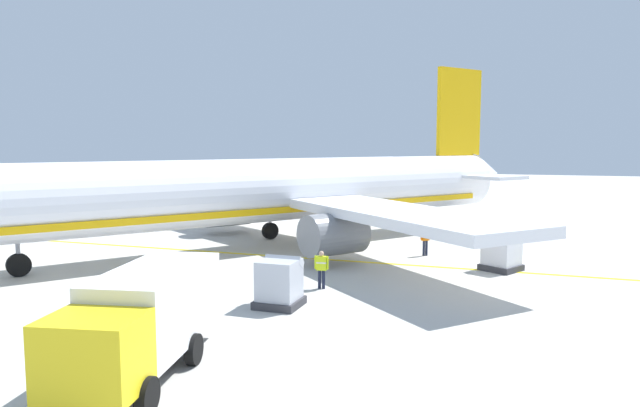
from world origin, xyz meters
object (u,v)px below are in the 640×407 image
(airliner_foreground, at_px, (277,191))
(crew_loader_left, at_px, (425,237))
(cargo_container_near, at_px, (279,283))
(service_truck_baggage, at_px, (143,318))
(cargo_container_mid, at_px, (501,253))
(crew_marshaller, at_px, (322,267))

(airliner_foreground, height_order, crew_loader_left, airliner_foreground)
(cargo_container_near, relative_size, crew_loader_left, 1.12)
(airliner_foreground, xyz_separation_m, crew_loader_left, (-0.09, -9.03, -2.35))
(service_truck_baggage, xyz_separation_m, crew_loader_left, (19.26, -4.90, -0.52))
(airliner_foreground, height_order, cargo_container_mid, airliner_foreground)
(cargo_container_mid, xyz_separation_m, crew_marshaller, (-6.31, 7.33, 0.09))
(service_truck_baggage, bearing_deg, cargo_container_mid, -28.39)
(airliner_foreground, relative_size, cargo_container_near, 18.05)
(crew_marshaller, distance_m, crew_loader_left, 9.46)
(airliner_foreground, relative_size, cargo_container_mid, 15.53)
(crew_loader_left, bearing_deg, cargo_container_near, 161.98)
(service_truck_baggage, height_order, crew_marshaller, service_truck_baggage)
(cargo_container_near, relative_size, cargo_container_mid, 0.86)
(airliner_foreground, bearing_deg, crew_loader_left, -90.60)
(service_truck_baggage, height_order, cargo_container_mid, service_truck_baggage)
(cargo_container_mid, bearing_deg, airliner_foreground, 78.52)
(cargo_container_near, xyz_separation_m, crew_loader_left, (12.00, -3.90, 0.11))
(service_truck_baggage, distance_m, cargo_container_near, 7.35)
(crew_marshaller, bearing_deg, crew_loader_left, -19.87)
(cargo_container_mid, bearing_deg, crew_marshaller, 130.74)
(cargo_container_near, xyz_separation_m, cargo_container_mid, (9.42, -8.02, -0.03))
(cargo_container_near, bearing_deg, crew_marshaller, -12.50)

